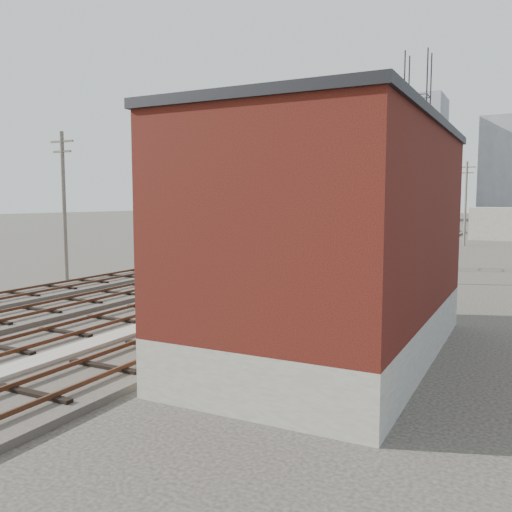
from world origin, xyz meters
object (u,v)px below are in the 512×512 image
Objects in this scene: car_red at (264,238)px; car_grey at (292,237)px; car_silver at (228,242)px; signal_mast at (224,271)px; switch_stand at (314,254)px; site_trailer at (279,236)px.

car_red reaches higher than car_grey.
car_grey is (2.03, 11.38, -0.10)m from car_silver.
signal_mast reaches higher than switch_stand.
site_trailer is at bearing 135.48° from switch_stand.
site_trailer reaches higher than car_silver.
site_trailer is at bearing 111.76° from signal_mast.
car_silver reaches higher than switch_stand.
signal_mast is 24.42m from switch_stand.
site_trailer reaches higher than car_grey.
car_silver is (-3.30, -5.01, -0.42)m from site_trailer.
site_trailer is at bearing -55.39° from car_silver.
switch_stand is 0.35× the size of car_red.
car_silver is 1.02× the size of car_grey.
switch_stand is at bearing -142.73° from car_silver.
car_silver is (-17.53, 30.66, -1.70)m from signal_mast.
car_silver reaches higher than car_grey.
car_grey is (-9.75, 18.38, 0.00)m from switch_stand.
signal_mast is 1.04× the size of car_red.
site_trailer is 1.32× the size of car_grey.
site_trailer is (-8.48, 12.01, 0.53)m from switch_stand.
car_red is at bearing 156.24° from site_trailer.
car_silver is at bearing -106.93° from site_trailer.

